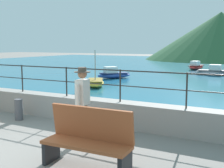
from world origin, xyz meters
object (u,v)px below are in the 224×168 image
Objects in this scene: boat_7 at (196,66)px; bollard at (19,110)px; boat_4 at (212,71)px; boat_3 at (113,74)px; bench_far at (88,138)px; person_walking at (83,100)px; boat_1 at (95,83)px.

bollard is at bearing -92.53° from boat_7.
boat_3 is at bearing -136.25° from boat_4.
boat_3 is at bearing -109.37° from boat_7.
boat_3 is 1.02× the size of boat_4.
boat_7 is at bearing 70.63° from boat_3.
boat_3 is 0.97× the size of boat_7.
boat_4 is at bearing -63.91° from boat_7.
boat_7 is (-2.09, 4.28, 0.00)m from boat_4.
person_walking is (-0.99, 1.30, 0.42)m from bench_far.
boat_1 is at bearing -100.21° from boat_7.
boat_4 is at bearing 89.12° from person_walking.
boat_4 is (-0.74, 17.81, -0.23)m from bench_far.
person_walking reaches higher than bollard.
bollard is 7.06m from boat_1.
boat_1 is at bearing 119.45° from person_walking.
person_walking reaches higher than bench_far.
bench_far is 0.73× the size of boat_3.
boat_4 is at bearing 43.75° from boat_3.
person_walking reaches higher than boat_3.
boat_3 is 7.51m from boat_4.
bench_far reaches higher than boat_7.
bench_far reaches higher than bollard.
person_walking is 0.72× the size of boat_7.
bollard is 20.22m from boat_7.
boat_1 is 13.51m from boat_7.
boat_3 is (-6.16, 12.62, -0.23)m from bench_far.
boat_1 is at bearing 102.27° from bollard.
person_walking reaches higher than boat_4.
bench_far is 22.27m from boat_7.
person_walking is 12.47m from boat_3.
bench_far is 17.83m from boat_4.
bollard is at bearing -100.63° from boat_4.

